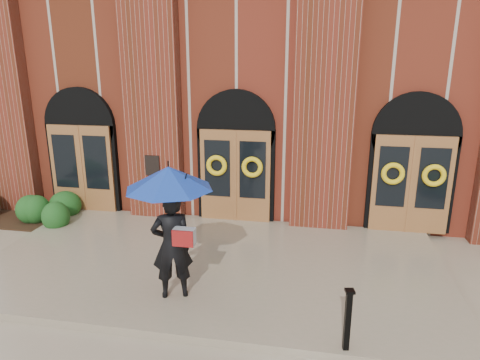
# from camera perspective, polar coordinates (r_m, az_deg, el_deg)

# --- Properties ---
(ground) EXTENTS (90.00, 90.00, 0.00)m
(ground) POSITION_cam_1_polar(r_m,az_deg,el_deg) (9.56, -3.87, -11.91)
(ground) COLOR gray
(ground) RESTS_ON ground
(landing) EXTENTS (10.00, 5.30, 0.15)m
(landing) POSITION_cam_1_polar(r_m,az_deg,el_deg) (9.66, -3.65, -11.11)
(landing) COLOR gray
(landing) RESTS_ON ground
(church_building) EXTENTS (16.20, 12.53, 7.00)m
(church_building) POSITION_cam_1_polar(r_m,az_deg,el_deg) (17.12, 3.41, 12.72)
(church_building) COLOR maroon
(church_building) RESTS_ON ground
(man_with_umbrella) EXTENTS (2.04, 2.04, 2.51)m
(man_with_umbrella) POSITION_cam_1_polar(r_m,az_deg,el_deg) (7.71, -9.27, -3.64)
(man_with_umbrella) COLOR black
(man_with_umbrella) RESTS_ON landing
(metal_post) EXTENTS (0.16, 0.16, 1.02)m
(metal_post) POSITION_cam_1_polar(r_m,az_deg,el_deg) (6.96, 14.16, -17.47)
(metal_post) COLOR black
(metal_post) RESTS_ON landing
(hedge_wall_left) EXTENTS (2.93, 1.17, 0.75)m
(hedge_wall_left) POSITION_cam_1_polar(r_m,az_deg,el_deg) (13.59, -27.30, -3.38)
(hedge_wall_left) COLOR #184416
(hedge_wall_left) RESTS_ON ground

